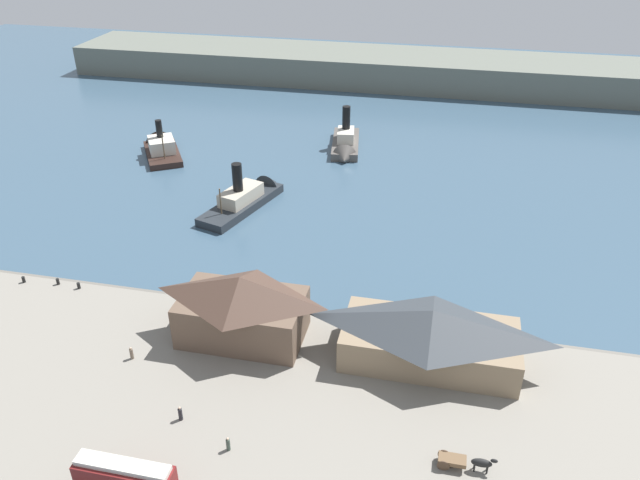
{
  "coord_description": "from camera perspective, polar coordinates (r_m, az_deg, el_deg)",
  "views": [
    {
      "loc": [
        21.09,
        -67.94,
        50.55
      ],
      "look_at": [
        3.07,
        13.77,
        2.0
      ],
      "focal_mm": 34.91,
      "sensor_mm": 36.0,
      "label": 1
    }
  ],
  "objects": [
    {
      "name": "mooring_post_center_east",
      "position": [
        95.01,
        -22.9,
        -3.53
      ],
      "size": [
        0.44,
        0.44,
        0.9
      ],
      "primitive_type": "cylinder",
      "color": "black",
      "rests_on": "quay_promenade"
    },
    {
      "name": "mooring_post_west",
      "position": [
        92.99,
        -21.25,
        -3.93
      ],
      "size": [
        0.44,
        0.44,
        0.9
      ],
      "primitive_type": "cylinder",
      "color": "black",
      "rests_on": "quay_promenade"
    },
    {
      "name": "ferry_outer_harbor",
      "position": [
        112.48,
        -6.52,
        4.04
      ],
      "size": [
        11.13,
        21.27,
        10.52
      ],
      "color": "#23282D",
      "rests_on": "ground"
    },
    {
      "name": "horse_cart",
      "position": [
        64.95,
        13.04,
        -19.14
      ],
      "size": [
        5.59,
        1.47,
        1.87
      ],
      "color": "brown",
      "rests_on": "quay_promenade"
    },
    {
      "name": "far_headland",
      "position": [
        185.13,
        5.7,
        15.42
      ],
      "size": [
        180.0,
        24.0,
        8.0
      ],
      "primitive_type": "cube",
      "color": "#60665B",
      "rests_on": "ground"
    },
    {
      "name": "ground_plane",
      "position": [
        87.27,
        -3.94,
        -5.36
      ],
      "size": [
        320.0,
        320.0,
        0.0
      ],
      "primitive_type": "plane",
      "color": "#385166"
    },
    {
      "name": "ferry_shed_west_terminal",
      "position": [
        74.1,
        10.1,
        -8.56
      ],
      "size": [
        20.79,
        9.92,
        7.09
      ],
      "color": "#847056",
      "rests_on": "quay_promenade"
    },
    {
      "name": "pedestrian_standing_center",
      "position": [
        78.11,
        -16.9,
        -9.92
      ],
      "size": [
        0.42,
        0.42,
        1.68
      ],
      "color": "#6B5B4C",
      "rests_on": "quay_promenade"
    },
    {
      "name": "pedestrian_at_waters_edge",
      "position": [
        69.33,
        -12.68,
        -15.28
      ],
      "size": [
        0.44,
        0.44,
        1.77
      ],
      "color": "#232328",
      "rests_on": "quay_promenade"
    },
    {
      "name": "pedestrian_walking_east",
      "position": [
        65.68,
        -8.42,
        -18.04
      ],
      "size": [
        0.41,
        0.41,
        1.66
      ],
      "color": "#3D4C42",
      "rests_on": "quay_promenade"
    },
    {
      "name": "street_tram",
      "position": [
        62.84,
        -17.44,
        -20.0
      ],
      "size": [
        9.26,
        2.5,
        4.27
      ],
      "color": "maroon",
      "rests_on": "quay_promenade"
    },
    {
      "name": "seawall_edge",
      "position": [
        84.2,
        -4.62,
        -6.46
      ],
      "size": [
        110.0,
        0.8,
        1.0
      ],
      "primitive_type": "cube",
      "color": "#666159",
      "rests_on": "ground"
    },
    {
      "name": "quay_promenade",
      "position": [
        71.07,
        -8.97,
        -15.01
      ],
      "size": [
        110.0,
        36.0,
        1.2
      ],
      "primitive_type": "cube",
      "color": "gray",
      "rests_on": "ground"
    },
    {
      "name": "ferry_departing_north",
      "position": [
        134.67,
        2.33,
        8.72
      ],
      "size": [
        7.87,
        18.22,
        10.63
      ],
      "color": "#514C47",
      "rests_on": "ground"
    },
    {
      "name": "ferry_near_quay",
      "position": [
        137.79,
        -14.35,
        8.24
      ],
      "size": [
        13.41,
        16.49,
        10.03
      ],
      "color": "black",
      "rests_on": "ground"
    },
    {
      "name": "ferry_shed_central_terminal",
      "position": [
        76.57,
        -7.19,
        -6.08
      ],
      "size": [
        15.32,
        9.33,
        8.72
      ],
      "color": "brown",
      "rests_on": "quay_promenade"
    },
    {
      "name": "mooring_post_east",
      "position": [
        97.45,
        -25.53,
        -3.29
      ],
      "size": [
        0.44,
        0.44,
        0.9
      ],
      "primitive_type": "cylinder",
      "color": "black",
      "rests_on": "quay_promenade"
    }
  ]
}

